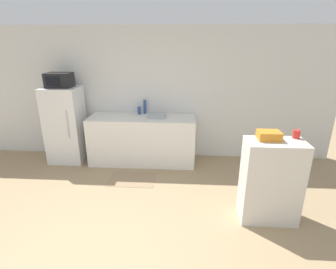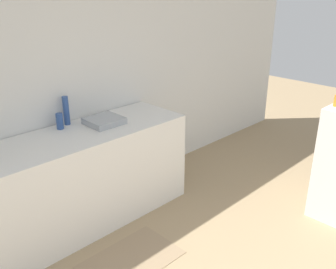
# 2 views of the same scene
# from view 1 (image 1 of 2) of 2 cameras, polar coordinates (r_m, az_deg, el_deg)

# --- Properties ---
(wall_back) EXTENTS (8.00, 0.06, 2.60)m
(wall_back) POSITION_cam_1_polar(r_m,az_deg,el_deg) (5.39, -7.42, 8.71)
(wall_back) COLOR silver
(wall_back) RESTS_ON ground_plane
(refrigerator) EXTENTS (0.67, 0.59, 1.49)m
(refrigerator) POSITION_cam_1_polar(r_m,az_deg,el_deg) (5.56, -21.41, 1.93)
(refrigerator) COLOR silver
(refrigerator) RESTS_ON ground_plane
(microwave) EXTENTS (0.46, 0.34, 0.27)m
(microwave) POSITION_cam_1_polar(r_m,az_deg,el_deg) (5.37, -22.60, 10.89)
(microwave) COLOR black
(microwave) RESTS_ON refrigerator
(counter) EXTENTS (2.05, 0.69, 0.93)m
(counter) POSITION_cam_1_polar(r_m,az_deg,el_deg) (5.21, -5.57, -1.15)
(counter) COLOR silver
(counter) RESTS_ON ground_plane
(sink_basin) EXTENTS (0.32, 0.31, 0.06)m
(sink_basin) POSITION_cam_1_polar(r_m,az_deg,el_deg) (5.06, -2.46, 4.18)
(sink_basin) COLOR #9EA3A8
(sink_basin) RESTS_ON counter
(bottle_tall) EXTENTS (0.06, 0.06, 0.28)m
(bottle_tall) POSITION_cam_1_polar(r_m,az_deg,el_deg) (5.29, -5.06, 6.04)
(bottle_tall) COLOR #2D4C8C
(bottle_tall) RESTS_ON counter
(bottle_short) EXTENTS (0.07, 0.07, 0.15)m
(bottle_short) POSITION_cam_1_polar(r_m,az_deg,el_deg) (5.27, -6.31, 5.22)
(bottle_short) COLOR #2D4C8C
(bottle_short) RESTS_ON counter
(shelf_cabinet) EXTENTS (0.74, 0.42, 1.13)m
(shelf_cabinet) POSITION_cam_1_polar(r_m,az_deg,el_deg) (3.76, 21.44, -9.48)
(shelf_cabinet) COLOR silver
(shelf_cabinet) RESTS_ON ground_plane
(basket) EXTENTS (0.28, 0.21, 0.11)m
(basket) POSITION_cam_1_polar(r_m,az_deg,el_deg) (3.54, 21.11, -0.19)
(basket) COLOR orange
(basket) RESTS_ON shelf_cabinet
(jar) EXTENTS (0.09, 0.09, 0.11)m
(jar) POSITION_cam_1_polar(r_m,az_deg,el_deg) (3.73, 26.16, 0.06)
(jar) COLOR red
(jar) RESTS_ON shelf_cabinet
(kitchen_rug) EXTENTS (0.82, 0.53, 0.01)m
(kitchen_rug) POSITION_cam_1_polar(r_m,az_deg,el_deg) (4.74, -7.84, -9.63)
(kitchen_rug) COLOR #937A5B
(kitchen_rug) RESTS_ON ground_plane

